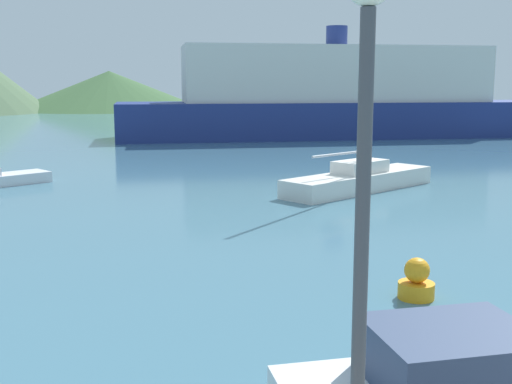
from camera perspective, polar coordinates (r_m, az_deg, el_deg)
The scene contains 5 objects.
streetlamp at distance 5.08m, azimuth 9.60°, elevation 3.73°, with size 0.39×0.39×4.91m.
sailboat_inner at distance 27.31m, azimuth 9.22°, elevation 1.25°, with size 8.09×4.62×11.70m.
ferry_distant at distance 53.81m, azimuth 7.08°, elevation 8.32°, with size 36.23×13.83×9.00m.
buoy_marker at distance 14.01m, azimuth 14.08°, elevation -7.74°, with size 0.76×0.76×0.88m.
hill_central at distance 111.13m, azimuth -12.88°, elevation 8.81°, with size 32.11×32.11×6.38m.
Camera 1 is at (-7.69, -3.90, 4.49)m, focal length 45.00 mm.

